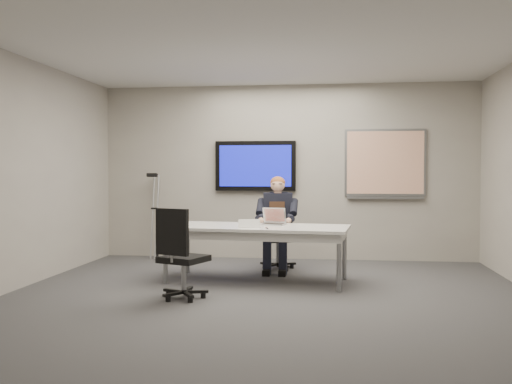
# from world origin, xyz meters

# --- Properties ---
(floor) EXTENTS (6.00, 6.00, 0.02)m
(floor) POSITION_xyz_m (0.00, 0.00, 0.00)
(floor) COLOR #343436
(floor) RESTS_ON ground
(ceiling) EXTENTS (6.00, 6.00, 0.02)m
(ceiling) POSITION_xyz_m (0.00, 0.00, 2.80)
(ceiling) COLOR silver
(ceiling) RESTS_ON wall_back
(wall_back) EXTENTS (6.00, 0.02, 2.80)m
(wall_back) POSITION_xyz_m (0.00, 3.00, 1.40)
(wall_back) COLOR #A7A396
(wall_back) RESTS_ON ground
(wall_front) EXTENTS (6.00, 0.02, 2.80)m
(wall_front) POSITION_xyz_m (0.00, -3.00, 1.40)
(wall_front) COLOR #A7A396
(wall_front) RESTS_ON ground
(wall_left) EXTENTS (0.02, 6.00, 2.80)m
(wall_left) POSITION_xyz_m (-3.00, 0.00, 1.40)
(wall_left) COLOR #A7A396
(wall_left) RESTS_ON ground
(conference_table) EXTENTS (2.40, 1.20, 0.71)m
(conference_table) POSITION_xyz_m (-0.23, 1.02, 0.63)
(conference_table) COLOR silver
(conference_table) RESTS_ON ground
(tv_display) EXTENTS (1.30, 0.09, 0.80)m
(tv_display) POSITION_xyz_m (-0.50, 2.95, 1.50)
(tv_display) COLOR black
(tv_display) RESTS_ON wall_back
(whiteboard) EXTENTS (1.25, 0.08, 1.10)m
(whiteboard) POSITION_xyz_m (1.55, 2.97, 1.53)
(whiteboard) COLOR gray
(whiteboard) RESTS_ON wall_back
(office_chair_far) EXTENTS (0.61, 0.61, 1.00)m
(office_chair_far) POSITION_xyz_m (-0.06, 2.03, 0.31)
(office_chair_far) COLOR black
(office_chair_far) RESTS_ON ground
(office_chair_near) EXTENTS (0.62, 0.62, 1.01)m
(office_chair_near) POSITION_xyz_m (-0.92, -0.10, 0.32)
(office_chair_near) COLOR black
(office_chair_near) RESTS_ON ground
(seated_person) EXTENTS (0.44, 0.75, 1.34)m
(seated_person) POSITION_xyz_m (-0.05, 1.78, 0.54)
(seated_person) COLOR #202336
(seated_person) RESTS_ON office_chair_far
(crutch) EXTENTS (0.22, 0.59, 1.45)m
(crutch) POSITION_xyz_m (-2.14, 2.80, 0.71)
(crutch) COLOR #AAADB2
(crutch) RESTS_ON ground
(laptop) EXTENTS (0.34, 0.34, 0.22)m
(laptop) POSITION_xyz_m (-0.03, 1.22, 0.77)
(laptop) COLOR #BBBBBD
(laptop) RESTS_ON conference_table
(name_tent) EXTENTS (0.27, 0.13, 0.10)m
(name_tent) POSITION_xyz_m (-0.29, 0.78, 0.77)
(name_tent) COLOR white
(name_tent) RESTS_ON conference_table
(pen) EXTENTS (0.05, 0.15, 0.01)m
(pen) POSITION_xyz_m (-0.07, 0.70, 0.72)
(pen) COLOR black
(pen) RESTS_ON conference_table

